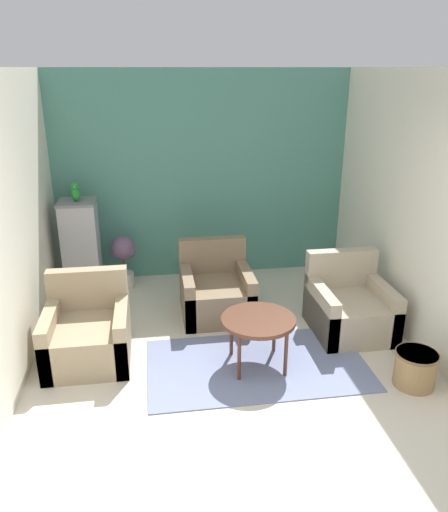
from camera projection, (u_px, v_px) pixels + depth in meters
ground_plane at (263, 472)px, 3.58m from camera, size 20.00×20.00×0.00m
wall_back_accent at (202, 177)px, 6.62m from camera, size 3.98×0.06×2.73m
wall_left at (13, 226)px, 4.57m from camera, size 0.06×3.77×2.73m
wall_right at (412, 209)px, 5.12m from camera, size 0.06×3.77×2.73m
area_rug at (257, 365)px, 4.87m from camera, size 2.12×1.21×0.01m
coffee_table at (258, 323)px, 4.70m from camera, size 0.71×0.71×0.52m
armchair_left at (88, 334)px, 4.90m from camera, size 0.80×0.86×0.83m
armchair_right at (349, 308)px, 5.43m from camera, size 0.80×0.86×0.83m
armchair_middle at (216, 292)px, 5.82m from camera, size 0.80×0.86×0.83m
birdcage at (82, 249)px, 6.21m from camera, size 0.48×0.48×1.22m
parrot at (76, 192)px, 5.95m from camera, size 0.11×0.20×0.24m
potted_plant at (123, 255)px, 6.46m from camera, size 0.34×0.31×0.70m
wicker_basket at (415, 368)px, 4.51m from camera, size 0.38×0.38×0.33m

